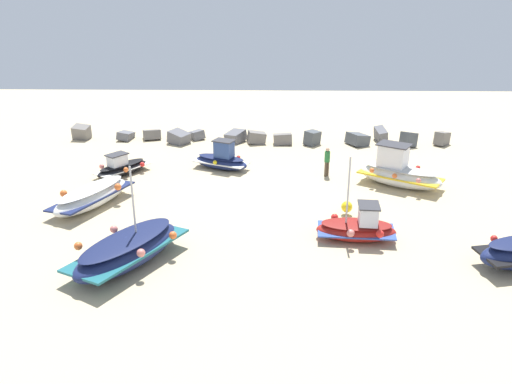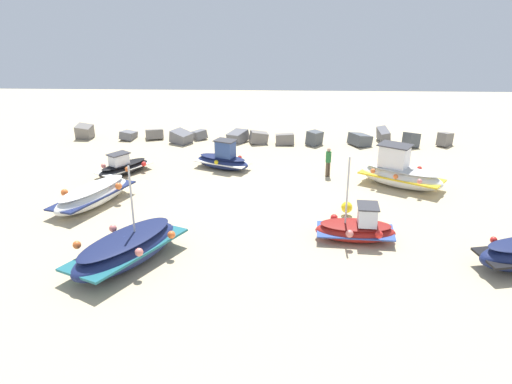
# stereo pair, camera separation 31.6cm
# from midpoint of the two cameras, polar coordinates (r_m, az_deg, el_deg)

# --- Properties ---
(ground_plane) EXTENTS (58.22, 58.22, 0.00)m
(ground_plane) POSITION_cam_midpoint_polar(r_m,az_deg,el_deg) (27.86, 0.62, -0.24)
(ground_plane) COLOR #C6B289
(fishing_boat_0) EXTENTS (3.62, 5.19, 1.16)m
(fishing_boat_0) POSITION_cam_midpoint_polar(r_m,az_deg,el_deg) (27.47, -17.13, -0.32)
(fishing_boat_0) COLOR white
(fishing_boat_0) RESTS_ON ground_plane
(fishing_boat_1) EXTENTS (4.53, 5.66, 4.05)m
(fishing_boat_1) POSITION_cam_midpoint_polar(r_m,az_deg,el_deg) (21.47, -13.59, -6.03)
(fishing_boat_1) COLOR navy
(fishing_boat_1) RESTS_ON ground_plane
(fishing_boat_2) EXTENTS (3.09, 3.49, 1.35)m
(fishing_boat_2) POSITION_cam_midpoint_polar(r_m,az_deg,el_deg) (31.70, -14.02, 2.70)
(fishing_boat_2) COLOR black
(fishing_boat_2) RESTS_ON ground_plane
(fishing_boat_4) EXTENTS (3.58, 2.14, 3.85)m
(fishing_boat_4) POSITION_cam_midpoint_polar(r_m,az_deg,el_deg) (23.21, 11.35, -3.95)
(fishing_boat_4) COLOR maroon
(fishing_boat_4) RESTS_ON ground_plane
(fishing_boat_5) EXTENTS (3.67, 2.59, 1.84)m
(fishing_boat_5) POSITION_cam_midpoint_polar(r_m,az_deg,el_deg) (31.62, -3.34, 3.56)
(fishing_boat_5) COLOR navy
(fishing_boat_5) RESTS_ON ground_plane
(fishing_boat_6) EXTENTS (4.86, 3.98, 2.39)m
(fishing_boat_6) POSITION_cam_midpoint_polar(r_m,az_deg,el_deg) (29.78, 15.80, 1.99)
(fishing_boat_6) COLOR white
(fishing_boat_6) RESTS_ON ground_plane
(person_walking) EXTENTS (0.32, 0.32, 1.73)m
(person_walking) POSITION_cam_midpoint_polar(r_m,az_deg,el_deg) (30.43, 8.21, 3.47)
(person_walking) COLOR brown
(person_walking) RESTS_ON ground_plane
(breakwater_rocks) EXTENTS (26.88, 2.76, 1.26)m
(breakwater_rocks) POSITION_cam_midpoint_polar(r_m,az_deg,el_deg) (37.00, 0.86, 6.04)
(breakwater_rocks) COLOR slate
(breakwater_rocks) RESTS_ON ground_plane
(mooring_buoy_0) EXTENTS (0.55, 0.55, 0.69)m
(mooring_buoy_0) POSITION_cam_midpoint_polar(r_m,az_deg,el_deg) (25.61, 10.24, -1.66)
(mooring_buoy_0) COLOR #3F3F42
(mooring_buoy_0) RESTS_ON ground_plane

